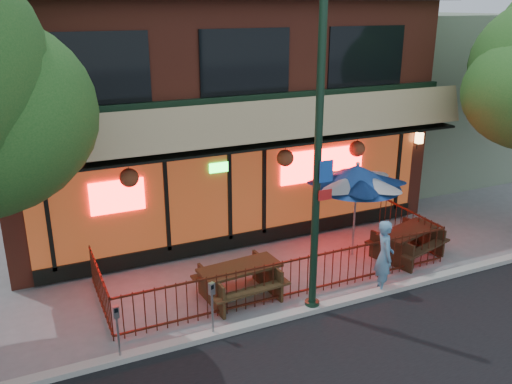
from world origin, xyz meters
TOP-DOWN VIEW (x-y plane):
  - ground at (0.00, 0.00)m, footprint 80.00×80.00m
  - curb at (0.00, -0.50)m, footprint 80.00×0.25m
  - restaurant_building at (0.00, 7.11)m, footprint 12.96×9.49m
  - neighbor_building at (9.00, 7.70)m, footprint 6.00×7.00m
  - patio_fence at (0.00, 0.50)m, footprint 8.44×2.62m
  - street_light at (0.00, -0.40)m, footprint 0.43×0.32m
  - picnic_table_left at (-1.24, 0.72)m, footprint 1.95×1.56m
  - picnic_table_right at (3.60, 0.83)m, footprint 2.14×1.85m
  - patio_umbrella at (2.36, 1.52)m, footprint 2.26×2.26m
  - pedestrian at (1.92, -0.35)m, footprint 0.64×0.75m
  - parking_meter_near at (-2.34, -0.48)m, footprint 0.13×0.12m
  - parking_meter_far at (-4.20, -0.48)m, footprint 0.11×0.09m

SIDE VIEW (x-z plane):
  - ground at x=0.00m, z-range 0.00..0.00m
  - curb at x=0.00m, z-range 0.00..0.12m
  - picnic_table_right at x=3.60m, z-range 0.12..0.90m
  - picnic_table_left at x=-1.24m, z-range 0.12..0.91m
  - patio_fence at x=0.00m, z-range 0.13..1.13m
  - parking_meter_far at x=-4.20m, z-range 0.21..1.38m
  - parking_meter_near at x=-2.34m, z-range 0.22..1.44m
  - pedestrian at x=1.92m, z-range 0.00..1.75m
  - patio_umbrella at x=2.36m, z-range 0.91..3.50m
  - neighbor_building at x=9.00m, z-range 0.00..6.00m
  - street_light at x=0.00m, z-range -0.35..6.65m
  - restaurant_building at x=0.00m, z-range 0.10..8.15m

